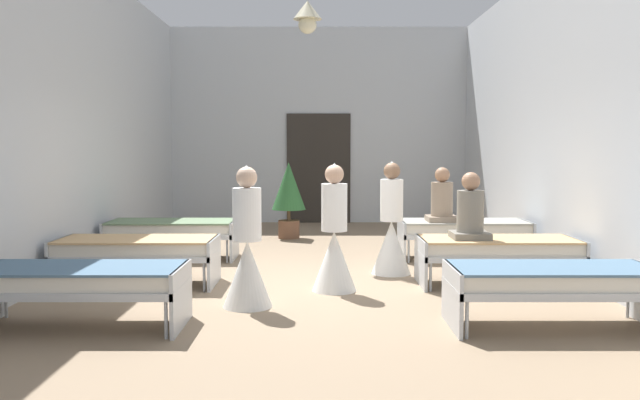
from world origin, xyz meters
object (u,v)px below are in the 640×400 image
at_px(patient_seated_secondary, 445,202).
at_px(potted_plant, 291,192).
at_px(nurse_far_aisle, 394,234).
at_px(bed_left_row_0, 83,281).
at_px(nurse_near_aisle, 250,257).
at_px(bed_right_row_2, 466,230).
at_px(bed_right_row_0, 556,281).
at_px(bed_right_row_1, 500,249).
at_px(patient_seated_primary, 473,214).
at_px(bed_left_row_2, 175,230).
at_px(bed_left_row_1, 140,249).
at_px(nurse_mid_aisle, 337,246).

distance_m(patient_seated_secondary, potted_plant, 3.31).
bearing_deg(nurse_far_aisle, bed_left_row_0, 116.70).
height_order(nurse_near_aisle, patient_seated_secondary, nurse_near_aisle).
distance_m(bed_right_row_2, nurse_far_aisle, 1.69).
bearing_deg(bed_right_row_0, nurse_near_aisle, 164.47).
distance_m(bed_left_row_0, patient_seated_secondary, 5.48).
height_order(bed_right_row_0, patient_seated_secondary, patient_seated_secondary).
height_order(bed_right_row_1, nurse_far_aisle, nurse_far_aisle).
bearing_deg(bed_right_row_1, patient_seated_primary, -173.54).
distance_m(bed_left_row_2, nurse_near_aisle, 3.33).
bearing_deg(bed_left_row_0, bed_left_row_1, 90.00).
xyz_separation_m(bed_right_row_1, nurse_near_aisle, (-2.91, -1.09, 0.09)).
relative_size(nurse_near_aisle, patient_seated_secondary, 1.86).
relative_size(nurse_near_aisle, potted_plant, 1.07).
distance_m(bed_left_row_2, nurse_far_aisle, 3.37).
relative_size(nurse_mid_aisle, potted_plant, 1.07).
bearing_deg(potted_plant, nurse_mid_aisle, -80.55).
height_order(bed_left_row_2, nurse_far_aisle, nurse_far_aisle).
height_order(bed_left_row_1, nurse_near_aisle, nurse_near_aisle).
distance_m(bed_left_row_0, nurse_far_aisle, 4.10).
height_order(nurse_mid_aisle, patient_seated_secondary, nurse_mid_aisle).
xyz_separation_m(nurse_mid_aisle, nurse_far_aisle, (0.78, 1.03, 0.00)).
height_order(bed_right_row_1, bed_left_row_2, same).
relative_size(bed_right_row_0, patient_seated_secondary, 2.38).
relative_size(bed_right_row_0, nurse_far_aisle, 1.28).
distance_m(bed_right_row_0, nurse_mid_aisle, 2.55).
distance_m(bed_left_row_1, patient_seated_secondary, 4.42).
bearing_deg(potted_plant, nurse_near_aisle, -92.05).
relative_size(bed_right_row_2, patient_seated_primary, 2.38).
distance_m(bed_right_row_1, bed_right_row_2, 1.90).
distance_m(nurse_far_aisle, patient_seated_primary, 1.20).
bearing_deg(bed_left_row_2, bed_right_row_2, 0.00).
bearing_deg(potted_plant, patient_seated_secondary, -44.25).
bearing_deg(patient_seated_secondary, nurse_far_aisle, -128.47).
bearing_deg(potted_plant, bed_right_row_1, -56.53).
distance_m(bed_right_row_2, nurse_mid_aisle, 2.97).
relative_size(bed_left_row_2, bed_right_row_2, 1.00).
height_order(bed_left_row_2, patient_seated_secondary, patient_seated_secondary).
bearing_deg(nurse_near_aisle, patient_seated_primary, -115.02).
bearing_deg(bed_right_row_0, bed_left_row_2, 138.96).
bearing_deg(nurse_mid_aisle, patient_seated_primary, 98.52).
bearing_deg(nurse_mid_aisle, bed_right_row_1, 98.02).
xyz_separation_m(bed_left_row_1, bed_right_row_2, (4.37, 1.90, 0.00)).
bearing_deg(bed_left_row_0, bed_right_row_2, 41.04).
height_order(bed_left_row_0, nurse_near_aisle, nurse_near_aisle).
distance_m(bed_right_row_2, patient_seated_primary, 2.02).
bearing_deg(nurse_mid_aisle, potted_plant, -171.38).
bearing_deg(bed_left_row_2, nurse_near_aisle, -64.07).
xyz_separation_m(bed_left_row_0, nurse_near_aisle, (1.45, 0.81, 0.09)).
bearing_deg(nurse_near_aisle, patient_seated_secondary, -88.80).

